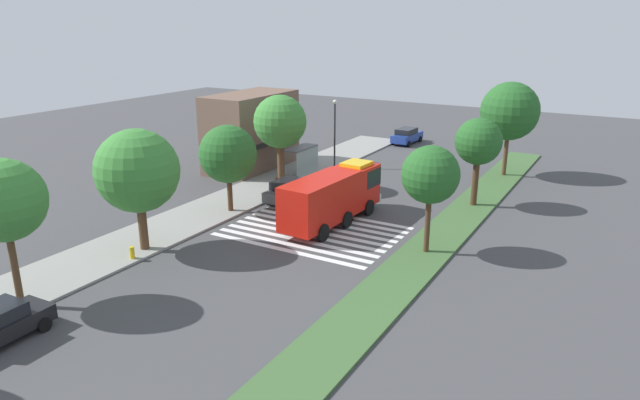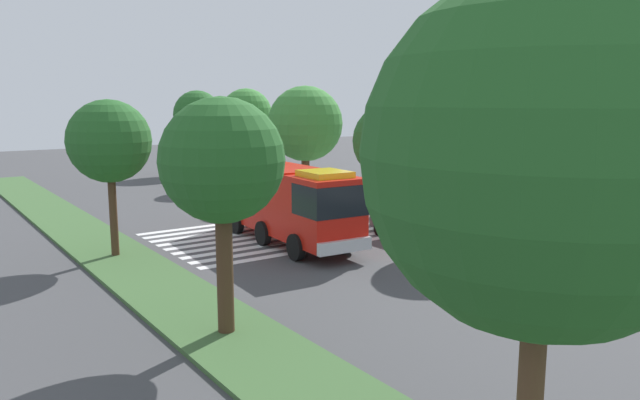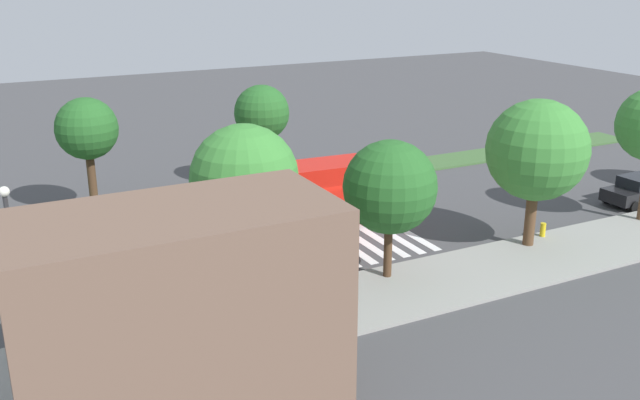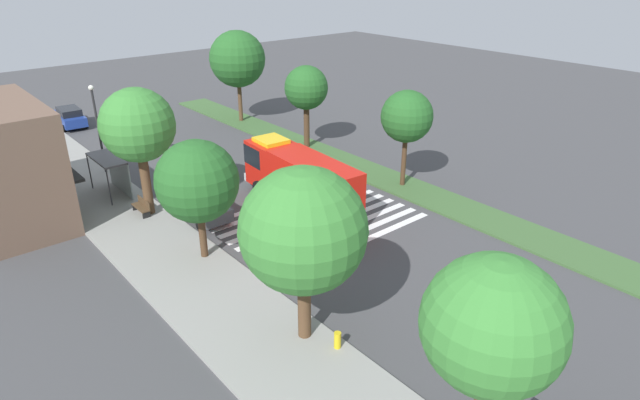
# 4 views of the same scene
# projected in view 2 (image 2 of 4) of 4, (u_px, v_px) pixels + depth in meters

# --- Properties ---
(ground_plane) EXTENTS (120.00, 120.00, 0.00)m
(ground_plane) POSITION_uv_depth(u_px,v_px,m) (269.00, 233.00, 29.70)
(ground_plane) COLOR #424244
(sidewalk) EXTENTS (60.00, 4.86, 0.14)m
(sidewalk) POSITION_uv_depth(u_px,v_px,m) (398.00, 213.00, 34.52)
(sidewalk) COLOR gray
(sidewalk) RESTS_ON ground_plane
(median_strip) EXTENTS (60.00, 3.00, 0.14)m
(median_strip) POSITION_uv_depth(u_px,v_px,m) (112.00, 254.00, 25.39)
(median_strip) COLOR #3D6033
(median_strip) RESTS_ON ground_plane
(crosswalk) EXTENTS (7.65, 10.98, 0.01)m
(crosswalk) POSITION_uv_depth(u_px,v_px,m) (273.00, 234.00, 29.36)
(crosswalk) COLOR silver
(crosswalk) RESTS_ON ground_plane
(fire_truck) EXTENTS (9.49, 3.17, 3.61)m
(fire_truck) POSITION_uv_depth(u_px,v_px,m) (291.00, 200.00, 27.06)
(fire_truck) COLOR red
(fire_truck) RESTS_ON ground_plane
(parked_car_west) EXTENTS (4.28, 2.19, 1.65)m
(parked_car_west) POSITION_uv_depth(u_px,v_px,m) (207.00, 173.00, 46.66)
(parked_car_west) COLOR black
(parked_car_west) RESTS_ON ground_plane
(parked_car_mid) EXTENTS (4.61, 2.07, 1.70)m
(parked_car_mid) POSITION_uv_depth(u_px,v_px,m) (414.00, 220.00, 28.27)
(parked_car_mid) COLOR #474C51
(parked_car_mid) RESTS_ON ground_plane
(bus_stop_shelter) EXTENTS (3.50, 1.40, 2.46)m
(bus_stop_shelter) POSITION_uv_depth(u_px,v_px,m) (574.00, 215.00, 24.32)
(bus_stop_shelter) COLOR #4C4C51
(bus_stop_shelter) RESTS_ON sidewalk
(bench_near_shelter) EXTENTS (1.60, 0.50, 0.90)m
(bench_near_shelter) POSITION_uv_depth(u_px,v_px,m) (493.00, 229.00, 27.77)
(bench_near_shelter) COLOR #4C3823
(bench_near_shelter) RESTS_ON sidewalk
(sidewalk_tree_far_west) EXTENTS (4.16, 4.16, 7.11)m
(sidewalk_tree_far_west) POSITION_uv_depth(u_px,v_px,m) (197.00, 115.00, 52.45)
(sidewalk_tree_far_west) COLOR #47301E
(sidewalk_tree_far_west) RESTS_ON sidewalk
(sidewalk_tree_west) EXTENTS (3.86, 3.86, 7.14)m
(sidewalk_tree_west) POSITION_uv_depth(u_px,v_px,m) (246.00, 115.00, 45.23)
(sidewalk_tree_west) COLOR #513823
(sidewalk_tree_west) RESTS_ON sidewalk
(sidewalk_tree_center) EXTENTS (4.83, 4.83, 7.20)m
(sidewalk_tree_center) POSITION_uv_depth(u_px,v_px,m) (305.00, 124.00, 38.88)
(sidewalk_tree_center) COLOR #513823
(sidewalk_tree_center) RESTS_ON sidewalk
(sidewalk_tree_east) EXTENTS (4.05, 4.05, 6.14)m
(sidewalk_tree_east) POSITION_uv_depth(u_px,v_px,m) (390.00, 141.00, 32.39)
(sidewalk_tree_east) COLOR #47301E
(sidewalk_tree_east) RESTS_ON sidewalk
(sidewalk_tree_far_east) EXTENTS (4.17, 4.17, 7.47)m
(sidewalk_tree_far_east) POSITION_uv_depth(u_px,v_px,m) (489.00, 122.00, 26.90)
(sidewalk_tree_far_east) COLOR #513823
(sidewalk_tree_far_east) RESTS_ON sidewalk
(median_tree_far_west) EXTENTS (3.33, 3.33, 6.33)m
(median_tree_far_west) POSITION_uv_depth(u_px,v_px,m) (109.00, 142.00, 24.17)
(median_tree_far_west) COLOR #47301E
(median_tree_far_west) RESTS_ON median_strip
(median_tree_west) EXTENTS (3.35, 3.35, 6.40)m
(median_tree_west) POSITION_uv_depth(u_px,v_px,m) (222.00, 162.00, 15.96)
(median_tree_west) COLOR #47301E
(median_tree_west) RESTS_ON median_strip
(median_tree_center) EXTENTS (4.94, 4.94, 8.06)m
(median_tree_center) POSITION_uv_depth(u_px,v_px,m) (545.00, 156.00, 8.00)
(median_tree_center) COLOR #513823
(median_tree_center) RESTS_ON median_strip
(fire_hydrant) EXTENTS (0.28, 0.28, 0.70)m
(fire_hydrant) POSITION_uv_depth(u_px,v_px,m) (288.00, 190.00, 40.47)
(fire_hydrant) COLOR gold
(fire_hydrant) RESTS_ON sidewalk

